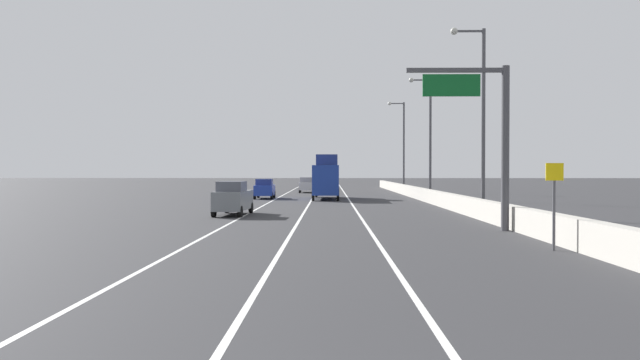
{
  "coord_description": "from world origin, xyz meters",
  "views": [
    {
      "loc": [
        -0.34,
        -4.78,
        2.75
      ],
      "look_at": [
        -1.16,
        50.38,
        1.91
      ],
      "focal_mm": 35.67,
      "sensor_mm": 36.0,
      "label": 1
    }
  ],
  "objects_px": {
    "lamp_post_right_third": "(428,131)",
    "car_blue_2": "(265,189)",
    "car_silver_0": "(306,185)",
    "lamp_post_right_fourth": "(402,141)",
    "lamp_post_right_second": "(480,109)",
    "box_truck": "(326,178)",
    "speed_advisory_sign": "(554,199)",
    "overhead_sign_gantry": "(489,127)",
    "car_gray_1": "(233,198)"
  },
  "relations": [
    {
      "from": "lamp_post_right_third",
      "to": "car_blue_2",
      "type": "height_order",
      "value": "lamp_post_right_third"
    },
    {
      "from": "lamp_post_right_third",
      "to": "car_silver_0",
      "type": "bearing_deg",
      "value": 122.44
    },
    {
      "from": "lamp_post_right_fourth",
      "to": "car_silver_0",
      "type": "distance_m",
      "value": 13.41
    },
    {
      "from": "lamp_post_right_second",
      "to": "box_truck",
      "type": "relative_size",
      "value": 1.23
    },
    {
      "from": "car_silver_0",
      "to": "lamp_post_right_third",
      "type": "bearing_deg",
      "value": -57.56
    },
    {
      "from": "lamp_post_right_second",
      "to": "box_truck",
      "type": "xyz_separation_m",
      "value": [
        -9.46,
        22.23,
        -4.52
      ]
    },
    {
      "from": "speed_advisory_sign",
      "to": "box_truck",
      "type": "distance_m",
      "value": 40.16
    },
    {
      "from": "overhead_sign_gantry",
      "to": "lamp_post_right_second",
      "type": "distance_m",
      "value": 10.33
    },
    {
      "from": "overhead_sign_gantry",
      "to": "speed_advisory_sign",
      "type": "relative_size",
      "value": 2.5
    },
    {
      "from": "car_blue_2",
      "to": "lamp_post_right_second",
      "type": "bearing_deg",
      "value": -55.77
    },
    {
      "from": "speed_advisory_sign",
      "to": "car_gray_1",
      "type": "relative_size",
      "value": 0.62
    },
    {
      "from": "speed_advisory_sign",
      "to": "car_silver_0",
      "type": "xyz_separation_m",
      "value": [
        -10.56,
        57.09,
        -0.81
      ]
    },
    {
      "from": "speed_advisory_sign",
      "to": "box_truck",
      "type": "xyz_separation_m",
      "value": [
        -7.98,
        39.36,
        0.22
      ]
    },
    {
      "from": "overhead_sign_gantry",
      "to": "car_silver_0",
      "type": "distance_m",
      "value": 51.11
    },
    {
      "from": "car_silver_0",
      "to": "speed_advisory_sign",
      "type": "bearing_deg",
      "value": -79.52
    },
    {
      "from": "car_gray_1",
      "to": "car_blue_2",
      "type": "relative_size",
      "value": 1.05
    },
    {
      "from": "speed_advisory_sign",
      "to": "lamp_post_right_second",
      "type": "relative_size",
      "value": 0.26
    },
    {
      "from": "overhead_sign_gantry",
      "to": "lamp_post_right_second",
      "type": "relative_size",
      "value": 0.65
    },
    {
      "from": "speed_advisory_sign",
      "to": "lamp_post_right_third",
      "type": "height_order",
      "value": "lamp_post_right_third"
    },
    {
      "from": "lamp_post_right_fourth",
      "to": "overhead_sign_gantry",
      "type": "bearing_deg",
      "value": -92.16
    },
    {
      "from": "lamp_post_right_fourth",
      "to": "car_gray_1",
      "type": "height_order",
      "value": "lamp_post_right_fourth"
    },
    {
      "from": "lamp_post_right_second",
      "to": "lamp_post_right_fourth",
      "type": "xyz_separation_m",
      "value": [
        0.04,
        41.81,
        0.0
      ]
    },
    {
      "from": "speed_advisory_sign",
      "to": "lamp_post_right_fourth",
      "type": "bearing_deg",
      "value": 88.53
    },
    {
      "from": "lamp_post_right_third",
      "to": "speed_advisory_sign",
      "type": "bearing_deg",
      "value": -92.35
    },
    {
      "from": "car_gray_1",
      "to": "lamp_post_right_fourth",
      "type": "bearing_deg",
      "value": 70.12
    },
    {
      "from": "lamp_post_right_fourth",
      "to": "car_silver_0",
      "type": "relative_size",
      "value": 2.4
    },
    {
      "from": "car_silver_0",
      "to": "lamp_post_right_fourth",
      "type": "bearing_deg",
      "value": 8.69
    },
    {
      "from": "lamp_post_right_third",
      "to": "car_gray_1",
      "type": "distance_m",
      "value": 26.46
    },
    {
      "from": "overhead_sign_gantry",
      "to": "lamp_post_right_third",
      "type": "bearing_deg",
      "value": 86.29
    },
    {
      "from": "box_truck",
      "to": "lamp_post_right_fourth",
      "type": "bearing_deg",
      "value": 64.13
    },
    {
      "from": "speed_advisory_sign",
      "to": "car_silver_0",
      "type": "relative_size",
      "value": 0.63
    },
    {
      "from": "car_blue_2",
      "to": "overhead_sign_gantry",
      "type": "bearing_deg",
      "value": -67.5
    },
    {
      "from": "lamp_post_right_third",
      "to": "lamp_post_right_fourth",
      "type": "relative_size",
      "value": 1.0
    },
    {
      "from": "box_truck",
      "to": "lamp_post_right_third",
      "type": "bearing_deg",
      "value": -7.9
    },
    {
      "from": "lamp_post_right_fourth",
      "to": "car_silver_0",
      "type": "bearing_deg",
      "value": -171.31
    },
    {
      "from": "lamp_post_right_second",
      "to": "car_gray_1",
      "type": "height_order",
      "value": "lamp_post_right_second"
    },
    {
      "from": "overhead_sign_gantry",
      "to": "car_silver_0",
      "type": "xyz_separation_m",
      "value": [
        -10.11,
        49.96,
        -3.78
      ]
    },
    {
      "from": "speed_advisory_sign",
      "to": "box_truck",
      "type": "relative_size",
      "value": 0.32
    },
    {
      "from": "speed_advisory_sign",
      "to": "lamp_post_right_third",
      "type": "relative_size",
      "value": 0.26
    },
    {
      "from": "car_blue_2",
      "to": "box_truck",
      "type": "relative_size",
      "value": 0.49
    },
    {
      "from": "speed_advisory_sign",
      "to": "car_silver_0",
      "type": "height_order",
      "value": "speed_advisory_sign"
    },
    {
      "from": "car_gray_1",
      "to": "lamp_post_right_second",
      "type": "bearing_deg",
      "value": 0.25
    },
    {
      "from": "lamp_post_right_third",
      "to": "car_gray_1",
      "type": "height_order",
      "value": "lamp_post_right_third"
    },
    {
      "from": "lamp_post_right_third",
      "to": "car_blue_2",
      "type": "distance_m",
      "value": 16.62
    },
    {
      "from": "speed_advisory_sign",
      "to": "car_gray_1",
      "type": "height_order",
      "value": "speed_advisory_sign"
    },
    {
      "from": "lamp_post_right_second",
      "to": "lamp_post_right_fourth",
      "type": "distance_m",
      "value": 41.81
    },
    {
      "from": "lamp_post_right_second",
      "to": "car_silver_0",
      "type": "height_order",
      "value": "lamp_post_right_second"
    },
    {
      "from": "car_silver_0",
      "to": "box_truck",
      "type": "xyz_separation_m",
      "value": [
        2.58,
        -17.74,
        1.03
      ]
    },
    {
      "from": "box_truck",
      "to": "car_gray_1",
      "type": "bearing_deg",
      "value": -104.21
    },
    {
      "from": "lamp_post_right_fourth",
      "to": "car_blue_2",
      "type": "distance_m",
      "value": 25.19
    }
  ]
}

